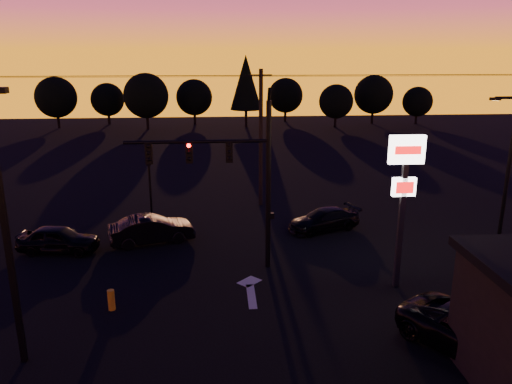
% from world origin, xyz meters
% --- Properties ---
extents(ground, '(120.00, 120.00, 0.00)m').
position_xyz_m(ground, '(0.00, 0.00, 0.00)').
color(ground, black).
rests_on(ground, ground).
extents(lane_arrow, '(1.20, 3.10, 0.01)m').
position_xyz_m(lane_arrow, '(0.50, 1.67, 0.01)').
color(lane_arrow, beige).
rests_on(lane_arrow, ground).
extents(traffic_signal_mast, '(6.79, 0.52, 8.58)m').
position_xyz_m(traffic_signal_mast, '(-0.10, 3.99, 4.94)').
color(traffic_signal_mast, black).
rests_on(traffic_signal_mast, ground).
extents(secondary_signal, '(0.30, 0.31, 4.35)m').
position_xyz_m(secondary_signal, '(-5.00, 11.49, 2.86)').
color(secondary_signal, black).
rests_on(secondary_signal, ground).
extents(parking_lot_light, '(1.25, 0.30, 9.14)m').
position_xyz_m(parking_lot_light, '(-7.50, -3.00, 5.27)').
color(parking_lot_light, black).
rests_on(parking_lot_light, ground).
extents(pylon_sign, '(1.50, 0.28, 6.80)m').
position_xyz_m(pylon_sign, '(7.00, 1.50, 4.91)').
color(pylon_sign, black).
rests_on(pylon_sign, ground).
extents(streetlight, '(1.55, 0.35, 8.00)m').
position_xyz_m(streetlight, '(13.91, 5.50, 4.42)').
color(streetlight, black).
rests_on(streetlight, ground).
extents(utility_pole_1, '(1.40, 0.26, 9.00)m').
position_xyz_m(utility_pole_1, '(2.00, 14.00, 4.59)').
color(utility_pole_1, black).
rests_on(utility_pole_1, ground).
extents(power_wires, '(36.00, 1.22, 0.07)m').
position_xyz_m(power_wires, '(2.00, 14.00, 8.57)').
color(power_wires, black).
rests_on(power_wires, ground).
extents(bollard, '(0.29, 0.29, 0.87)m').
position_xyz_m(bollard, '(-5.23, 0.31, 0.43)').
color(bollard, orange).
rests_on(bollard, ground).
extents(tree_0, '(5.36, 5.36, 6.74)m').
position_xyz_m(tree_0, '(-22.00, 50.00, 4.06)').
color(tree_0, black).
rests_on(tree_0, ground).
extents(tree_1, '(4.54, 4.54, 5.71)m').
position_xyz_m(tree_1, '(-16.00, 53.00, 3.43)').
color(tree_1, black).
rests_on(tree_1, ground).
extents(tree_2, '(5.77, 5.78, 7.26)m').
position_xyz_m(tree_2, '(-10.00, 48.00, 4.37)').
color(tree_2, black).
rests_on(tree_2, ground).
extents(tree_3, '(4.95, 4.95, 6.22)m').
position_xyz_m(tree_3, '(-4.00, 52.00, 3.75)').
color(tree_3, black).
rests_on(tree_3, ground).
extents(tree_4, '(4.18, 4.18, 9.50)m').
position_xyz_m(tree_4, '(3.00, 49.00, 5.93)').
color(tree_4, black).
rests_on(tree_4, ground).
extents(tree_5, '(4.95, 4.95, 6.22)m').
position_xyz_m(tree_5, '(9.00, 54.00, 3.75)').
color(tree_5, black).
rests_on(tree_5, ground).
extents(tree_6, '(4.54, 4.54, 5.71)m').
position_xyz_m(tree_6, '(15.00, 48.00, 3.43)').
color(tree_6, black).
rests_on(tree_6, ground).
extents(tree_7, '(5.36, 5.36, 6.74)m').
position_xyz_m(tree_7, '(21.00, 51.00, 4.06)').
color(tree_7, black).
rests_on(tree_7, ground).
extents(tree_8, '(4.12, 4.12, 5.19)m').
position_xyz_m(tree_8, '(27.00, 50.00, 3.12)').
color(tree_8, black).
rests_on(tree_8, ground).
extents(car_left, '(4.28, 2.14, 1.40)m').
position_xyz_m(car_left, '(-9.18, 6.64, 0.70)').
color(car_left, black).
rests_on(car_left, ground).
extents(car_mid, '(4.81, 2.84, 1.50)m').
position_xyz_m(car_mid, '(-4.50, 7.61, 0.75)').
color(car_mid, black).
rests_on(car_mid, ground).
extents(car_right, '(4.67, 3.18, 1.26)m').
position_xyz_m(car_right, '(5.26, 8.84, 0.63)').
color(car_right, black).
rests_on(car_right, ground).
extents(suv_parked, '(5.13, 5.93, 1.52)m').
position_xyz_m(suv_parked, '(8.00, -3.73, 0.76)').
color(suv_parked, black).
rests_on(suv_parked, ground).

